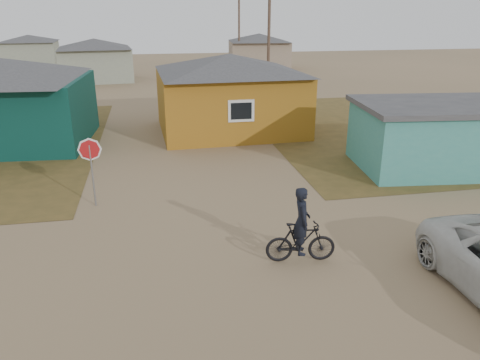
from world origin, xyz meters
name	(u,v)px	position (x,y,z in m)	size (l,w,h in m)	color
ground	(225,277)	(0.00, 0.00, 0.00)	(120.00, 120.00, 0.00)	#8D7251
grass_ne	(441,125)	(14.00, 13.00, 0.01)	(20.00, 18.00, 0.00)	brown
house_yellow	(230,92)	(2.50, 14.00, 2.00)	(7.72, 6.76, 3.90)	#9C6418
shed_turquoise	(438,135)	(9.50, 6.50, 1.31)	(6.71, 4.93, 2.60)	teal
house_pale_west	(96,59)	(-6.00, 34.00, 1.86)	(7.04, 6.15, 3.60)	gray
house_beige_east	(259,51)	(10.00, 40.00, 1.86)	(6.95, 6.05, 3.60)	gray
house_pale_north	(30,51)	(-14.00, 46.00, 1.75)	(6.28, 5.81, 3.40)	gray
utility_pole_near	(269,38)	(6.50, 22.00, 4.14)	(1.40, 0.20, 8.00)	brown
utility_pole_far	(239,29)	(7.50, 38.00, 4.14)	(1.40, 0.20, 8.00)	brown
stop_sign	(90,156)	(-3.43, 5.01, 1.67)	(0.70, 0.31, 2.25)	gray
cyclist	(301,235)	(1.96, 0.39, 0.72)	(1.79, 0.69, 1.97)	black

